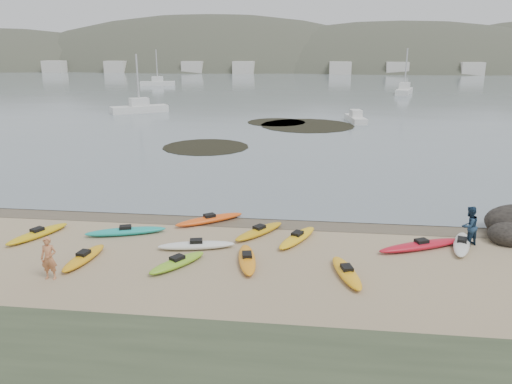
# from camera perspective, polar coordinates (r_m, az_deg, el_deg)

# --- Properties ---
(ground) EXTENTS (600.00, 600.00, 0.00)m
(ground) POSITION_cam_1_polar(r_m,az_deg,el_deg) (26.39, -0.00, -3.13)
(ground) COLOR tan
(ground) RESTS_ON ground
(wet_sand) EXTENTS (60.00, 60.00, 0.00)m
(wet_sand) POSITION_cam_1_polar(r_m,az_deg,el_deg) (26.10, -0.08, -3.34)
(wet_sand) COLOR brown
(wet_sand) RESTS_ON ground
(water) EXTENTS (1200.00, 1200.00, 0.00)m
(water) POSITION_cam_1_polar(r_m,az_deg,el_deg) (324.83, 6.70, 14.65)
(water) COLOR slate
(water) RESTS_ON ground
(kayaks) EXTENTS (21.57, 8.55, 0.34)m
(kayaks) POSITION_cam_1_polar(r_m,az_deg,el_deg) (22.84, -1.87, -5.85)
(kayaks) COLOR silver
(kayaks) RESTS_ON ground
(person_west) EXTENTS (0.66, 0.46, 1.74)m
(person_west) POSITION_cam_1_polar(r_m,az_deg,el_deg) (21.14, -22.60, -6.99)
(person_west) COLOR #CA7E51
(person_west) RESTS_ON ground
(person_east) EXTENTS (1.15, 1.11, 1.87)m
(person_east) POSITION_cam_1_polar(r_m,az_deg,el_deg) (24.68, 23.18, -3.60)
(person_east) COLOR navy
(person_east) RESTS_ON ground
(kelp_mats) EXTENTS (18.08, 23.33, 0.04)m
(kelp_mats) POSITION_cam_1_polar(r_m,az_deg,el_deg) (54.99, 2.46, 7.13)
(kelp_mats) COLOR black
(kelp_mats) RESTS_ON water
(moored_boats) EXTENTS (99.78, 78.47, 1.16)m
(moored_boats) POSITION_cam_1_polar(r_m,az_deg,el_deg) (101.02, 9.07, 11.43)
(moored_boats) COLOR silver
(moored_boats) RESTS_ON ground
(far_hills) EXTENTS (550.00, 135.00, 80.00)m
(far_hills) POSITION_cam_1_polar(r_m,az_deg,el_deg) (223.04, 16.57, 9.28)
(far_hills) COLOR #384235
(far_hills) RESTS_ON ground
(far_town) EXTENTS (199.00, 5.00, 4.00)m
(far_town) POSITION_cam_1_polar(r_m,az_deg,el_deg) (169.86, 8.25, 13.85)
(far_town) COLOR beige
(far_town) RESTS_ON ground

